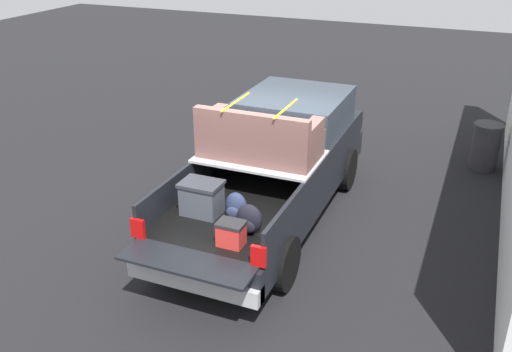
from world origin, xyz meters
name	(u,v)px	position (x,y,z in m)	size (l,w,h in m)	color
ground_plane	(269,219)	(0.00, 0.00, 0.00)	(40.00, 40.00, 0.00)	black
pickup_truck	(278,160)	(0.38, 0.00, 0.98)	(6.05, 2.06, 2.23)	black
trash_can	(485,146)	(3.79, -3.33, 0.50)	(0.60, 0.60, 0.98)	#2D2D33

